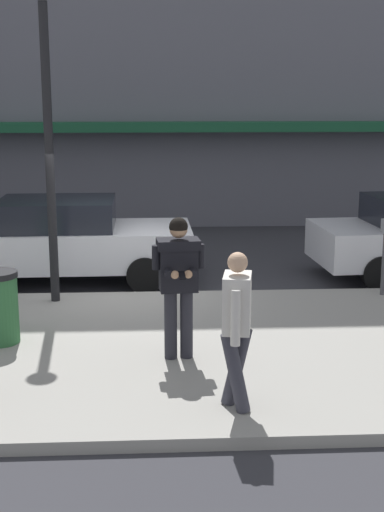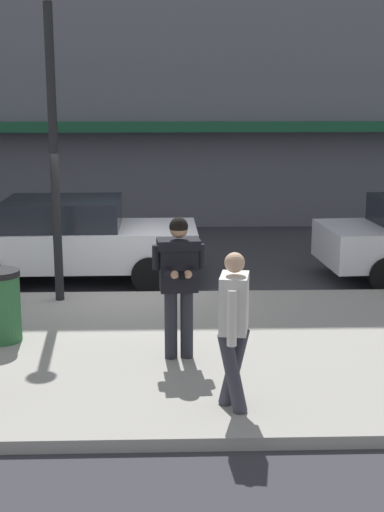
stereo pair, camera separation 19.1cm
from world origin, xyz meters
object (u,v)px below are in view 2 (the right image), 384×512
(parked_sedan_mid, at_px, (72,239))
(street_lamp_post, at_px, (52,111))
(trash_bin, at_px, (1,306))
(man_texting_on_phone, at_px, (179,273))
(pedestrian_in_light_coat, at_px, (234,321))

(parked_sedan_mid, xyz_separation_m, street_lamp_post, (0.02, -1.73, 2.35))
(street_lamp_post, bearing_deg, trash_bin, -103.79)
(man_texting_on_phone, relative_size, street_lamp_post, 0.37)
(parked_sedan_mid, height_order, man_texting_on_phone, man_texting_on_phone)
(parked_sedan_mid, xyz_separation_m, man_texting_on_phone, (1.91, -4.40, 0.46))
(street_lamp_post, xyz_separation_m, trash_bin, (-0.48, -1.95, -2.51))
(parked_sedan_mid, relative_size, man_texting_on_phone, 2.51)
(pedestrian_in_light_coat, relative_size, street_lamp_post, 0.35)
(parked_sedan_mid, height_order, trash_bin, parked_sedan_mid)
(pedestrian_in_light_coat, distance_m, street_lamp_post, 5.24)
(pedestrian_in_light_coat, bearing_deg, parked_sedan_mid, 112.66)
(street_lamp_post, bearing_deg, pedestrian_in_light_coat, -59.61)
(man_texting_on_phone, relative_size, pedestrian_in_light_coat, 1.06)
(man_texting_on_phone, distance_m, street_lamp_post, 3.78)
(trash_bin, bearing_deg, parked_sedan_mid, 82.86)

